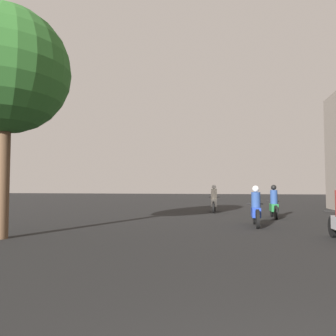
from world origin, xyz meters
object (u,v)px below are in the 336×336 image
(motorcycle_white, at_px, (214,201))
(street_tree, at_px, (6,71))
(motorcycle_blue, at_px, (256,210))
(motorcycle_green, at_px, (274,205))

(motorcycle_white, xyz_separation_m, street_tree, (-5.41, -10.37, 4.10))
(street_tree, bearing_deg, motorcycle_blue, 30.10)
(motorcycle_blue, height_order, motorcycle_green, motorcycle_green)
(motorcycle_green, xyz_separation_m, street_tree, (-8.24, -7.49, 4.12))
(motorcycle_green, relative_size, street_tree, 0.31)
(motorcycle_white, bearing_deg, street_tree, -117.13)
(motorcycle_white, distance_m, street_tree, 12.40)
(motorcycle_green, height_order, motorcycle_white, motorcycle_white)
(motorcycle_blue, bearing_deg, street_tree, -158.91)
(motorcycle_green, bearing_deg, motorcycle_white, 126.42)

